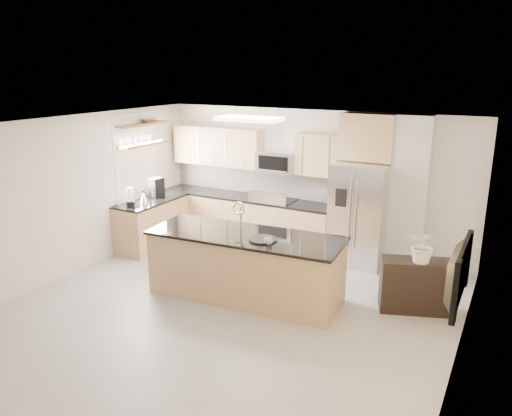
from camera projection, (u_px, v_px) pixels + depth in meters
The scene contains 26 objects.
floor at pixel (219, 318), 6.87m from camera, with size 6.50×6.50×0.00m, color #B0ACA7.
ceiling at pixel (214, 128), 6.16m from camera, with size 6.00×6.50×0.02m, color white.
wall_back at pixel (311, 181), 9.26m from camera, with size 6.00×0.02×2.60m, color beige.
wall_left at pixel (57, 200), 7.88m from camera, with size 0.02×6.50×2.60m, color beige.
wall_right at pixel (462, 271), 5.14m from camera, with size 0.02×6.50×2.60m, color beige.
back_counter at pixel (246, 218), 9.78m from camera, with size 3.55×0.66×1.44m.
left_counter at pixel (152, 223), 9.53m from camera, with size 0.66×1.50×0.92m.
range at pixel (274, 223), 9.48m from camera, with size 0.76×0.64×1.14m.
upper_cabinets at pixel (246, 148), 9.58m from camera, with size 3.50×0.33×0.75m.
microwave at pixel (278, 162), 9.27m from camera, with size 0.76×0.40×0.40m.
refrigerator at pixel (359, 214), 8.57m from camera, with size 0.92×0.78×1.78m.
partition_column at pixel (409, 194), 8.30m from camera, with size 0.60×0.30×2.60m, color beige.
window at pixel (136, 160), 9.34m from camera, with size 0.04×1.15×1.65m.
shelf_lower at pixel (144, 144), 9.29m from camera, with size 0.30×1.20×0.04m, color brown.
shelf_upper at pixel (142, 124), 9.19m from camera, with size 0.30×1.20×0.04m, color brown.
ceiling_fixture at pixel (249, 119), 7.71m from camera, with size 1.00×0.50×0.06m, color white.
island at pixel (246, 266), 7.38m from camera, with size 2.93×1.24×1.41m.
credenza at pixel (415, 286), 6.99m from camera, with size 0.94×0.40×0.76m, color black.
cup at pixel (268, 241), 6.82m from camera, with size 0.12×0.12×0.09m, color silver.
platter at pixel (263, 239), 7.00m from camera, with size 0.41×0.41×0.02m, color black.
blender at pixel (130, 198), 8.90m from camera, with size 0.15×0.15×0.35m.
kettle at pixel (144, 197), 9.15m from camera, with size 0.19×0.19×0.24m.
coffee_maker at pixel (156, 188), 9.54m from camera, with size 0.23×0.27×0.38m.
bowl at pixel (148, 120), 9.31m from camera, with size 0.40×0.40×0.10m, color silver.
flower_vase at pixel (425, 237), 6.71m from camera, with size 0.67×0.58×0.74m, color beige.
television at pixel (450, 272), 5.00m from camera, with size 1.08×0.14×0.62m, color black.
Camera 1 is at (3.40, -5.20, 3.33)m, focal length 35.00 mm.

